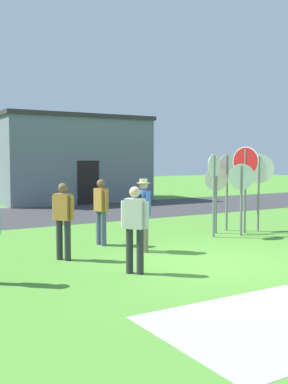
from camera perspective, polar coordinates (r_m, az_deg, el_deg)
The scene contains 14 objects.
ground_plane at distance 10.09m, azimuth 8.71°, elevation -8.60°, with size 80.00×80.00×0.00m, color #518E33.
street_asphalt at distance 18.81m, azimuth -11.16°, elevation -2.66°, with size 60.00×6.40×0.01m, color #38383A.
concrete_path at distance 6.74m, azimuth 15.47°, elevation -15.25°, with size 3.20×2.40×0.01m, color #ADAAA3.
building_background at distance 24.39m, azimuth -9.08°, elevation 4.08°, with size 7.65×4.67×4.37m.
stop_sign_leaning_left at distance 13.09m, azimuth 8.64°, elevation 1.28°, with size 0.62×0.23×2.35m.
stop_sign_low_front at distance 14.36m, azimuth 10.21°, elevation 1.54°, with size 0.64×0.07×2.36m.
stop_sign_far_back at distance 13.77m, azimuth 8.89°, elevation 0.35°, with size 0.63×0.32×1.95m.
stop_sign_rear_left at distance 14.38m, azimuth 13.97°, elevation 1.72°, with size 0.61×0.66×2.36m.
stop_sign_center_cluster at distance 13.49m, azimuth 11.94°, elevation 0.64°, with size 0.68×0.34×2.07m.
stop_sign_nearest at distance 13.99m, azimuth 12.39°, elevation 2.28°, with size 0.27×0.82×2.57m.
person_near_signs at distance 10.22m, azimuth -9.94°, elevation -3.04°, with size 0.38×0.50×1.69m.
person_holding_notes at distance 10.97m, azimuth -0.17°, elevation -2.18°, with size 0.41×0.57×1.74m.
person_in_dark_shirt at distance 11.84m, azimuth -5.32°, elevation -2.01°, with size 0.27×0.57×1.69m.
person_in_teal at distance 8.88m, azimuth -1.15°, elevation -4.08°, with size 0.40×0.47×1.69m.
Camera 1 is at (-6.30, -7.57, 2.23)m, focal length 43.21 mm.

